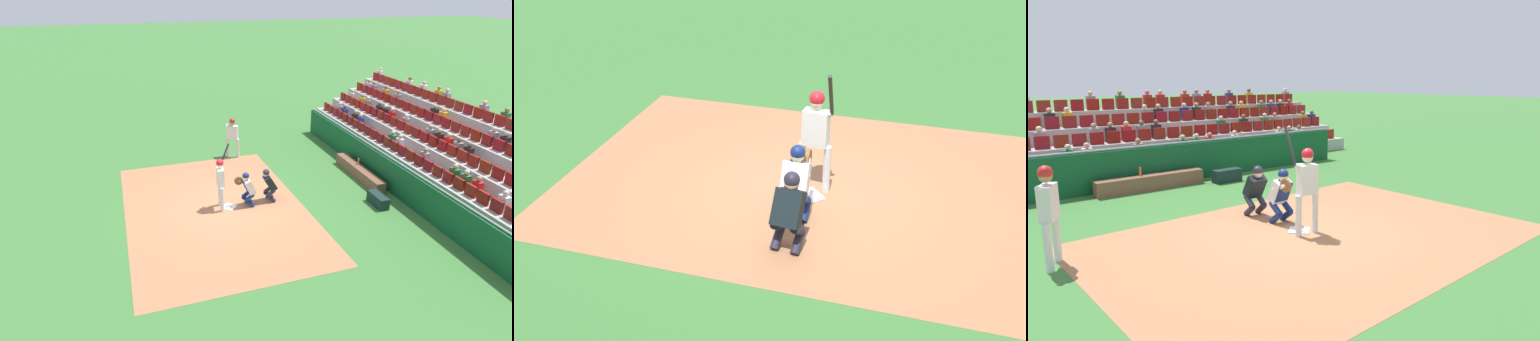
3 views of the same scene
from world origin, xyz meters
The scene contains 12 objects.
ground_plane centered at (0.00, 0.00, 0.00)m, with size 160.00×160.00×0.00m, color #397032.
infield_dirt_patch centered at (0.00, 0.50, 0.00)m, with size 8.89×6.01×0.01m, color #A66D48.
home_plate_marker centered at (0.00, 0.00, 0.02)m, with size 0.44×0.44×0.02m, color white.
batter_at_plate centered at (0.03, 0.26, 1.15)m, with size 0.60×0.53×2.27m.
catcher_crouching centered at (-0.03, -0.65, 0.72)m, with size 0.47×0.72×1.29m.
home_plate_umpire centered at (0.08, -1.48, 0.68)m, with size 0.48×0.52×1.26m.
dugout_wall centered at (0.00, -6.16, 0.61)m, with size 13.59×0.24×1.26m.
dugout_bench centered at (0.92, -5.61, 0.22)m, with size 3.25×0.40×0.44m, color brown.
water_bottle_on_bench centered at (1.21, -5.70, 0.57)m, with size 0.07×0.07×0.25m, color #D55421.
equipment_duffel_bag centered at (-1.36, -5.06, 0.20)m, with size 0.93×0.36×0.41m, color black.
on_deck_batter centered at (4.57, -1.27, 1.10)m, with size 0.44×0.61×1.80m.
bleacher_stand centered at (-0.01, -9.99, 0.81)m, with size 18.60×4.02×2.78m.
Camera 3 is at (6.19, 7.09, 3.22)m, focal length 32.03 mm.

